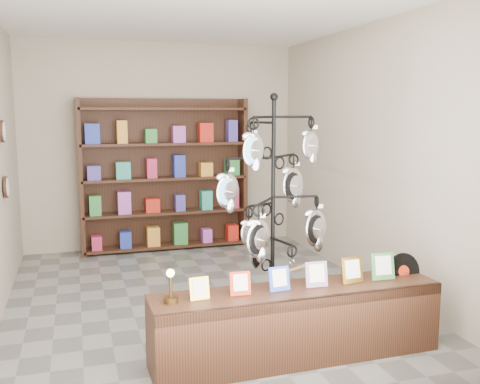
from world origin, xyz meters
The scene contains 6 objects.
ground centered at (0.00, 0.00, 0.00)m, with size 5.00×5.00×0.00m, color slate.
room_envelope centered at (0.00, 0.00, 1.85)m, with size 5.00×5.00×5.00m.
display_tree centered at (0.42, -1.05, 1.25)m, with size 1.18×1.18×2.17m.
front_shelf centered at (0.43, -1.59, 0.30)m, with size 2.41×0.52×0.85m.
back_shelving centered at (0.00, 2.30, 1.03)m, with size 2.42×0.36×2.20m.
wall_clocks centered at (-1.97, 0.80, 1.50)m, with size 0.03×0.24×0.84m.
Camera 1 is at (-1.24, -5.41, 2.00)m, focal length 40.00 mm.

